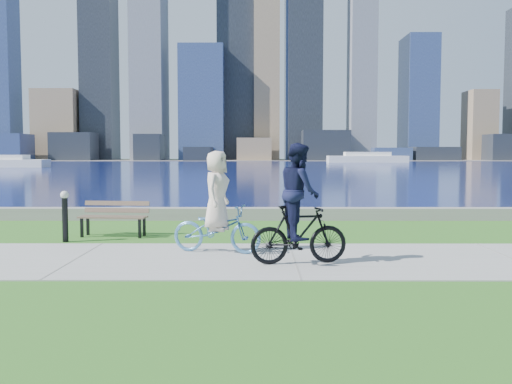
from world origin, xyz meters
TOP-DOWN VIEW (x-y plane):
  - ground at (0.00, 0.00)m, footprint 320.00×320.00m
  - concrete_path at (0.00, 0.00)m, footprint 80.00×3.50m
  - seawall at (0.00, 6.20)m, footprint 90.00×0.50m
  - bay_water at (0.00, 72.00)m, footprint 320.00×131.00m
  - far_shore at (0.00, 130.00)m, footprint 320.00×30.00m
  - city_skyline at (-0.34, 128.81)m, footprint 175.75×22.61m
  - ferry_near at (-34.21, 63.83)m, footprint 11.96×3.42m
  - ferry_far at (20.19, 98.49)m, footprint 14.98×4.28m
  - park_bench at (-4.03, 2.96)m, footprint 1.62×0.70m
  - bollard_lamp at (-4.89, 2.08)m, footprint 0.18×0.18m
  - cyclist_woman at (-1.46, 0.67)m, footprint 1.05×1.88m
  - cyclist_man at (0.05, -0.45)m, footprint 0.76×1.77m

SIDE VIEW (x-z plane):
  - ground at x=0.00m, z-range 0.00..0.00m
  - bay_water at x=0.00m, z-range 0.00..0.01m
  - concrete_path at x=0.00m, z-range 0.00..0.02m
  - far_shore at x=0.00m, z-range 0.00..0.12m
  - seawall at x=0.00m, z-range 0.00..0.35m
  - park_bench at x=-4.03m, z-range 0.09..0.91m
  - bollard_lamp at x=-4.89m, z-range 0.08..1.21m
  - ferry_near at x=-34.21m, z-range -0.14..1.49m
  - cyclist_woman at x=-1.46m, z-range -0.24..1.74m
  - ferry_far at x=20.19m, z-range -0.17..1.86m
  - cyclist_man at x=0.05m, z-range -0.15..1.97m
  - city_skyline at x=-0.34m, z-range -14.34..61.66m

